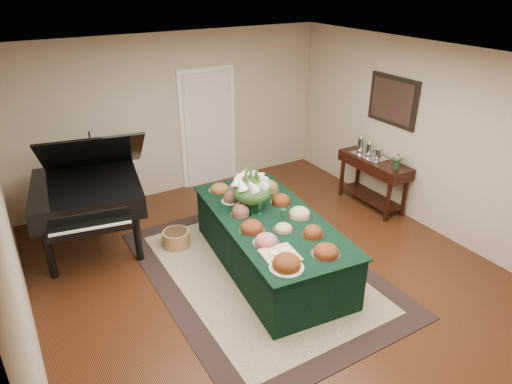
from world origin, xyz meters
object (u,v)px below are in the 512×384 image
floral_centerpiece (252,187)px  buffet_table (270,242)px  grand_piano (88,192)px  mahogany_sideboard (374,170)px

floral_centerpiece → buffet_table: bearing=-79.8°
grand_piano → floral_centerpiece: bearing=-36.3°
grand_piano → mahogany_sideboard: grand_piano is taller
grand_piano → mahogany_sideboard: size_ratio=1.47×
buffet_table → floral_centerpiece: size_ratio=5.16×
grand_piano → mahogany_sideboard: (4.26, -1.05, -0.22)m
mahogany_sideboard → buffet_table: bearing=-165.0°
floral_centerpiece → grand_piano: 2.24m
mahogany_sideboard → grand_piano: bearing=166.1°
buffet_table → mahogany_sideboard: mahogany_sideboard is taller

